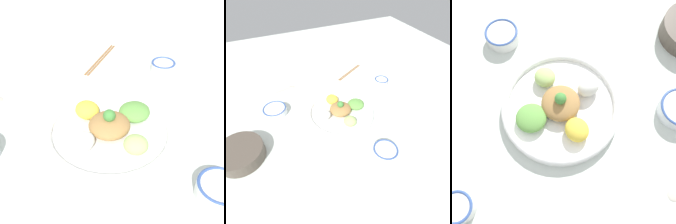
{
  "view_description": "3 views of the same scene",
  "coord_description": "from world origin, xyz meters",
  "views": [
    {
      "loc": [
        -0.34,
        -0.47,
        0.56
      ],
      "look_at": [
        0.06,
        0.03,
        0.05
      ],
      "focal_mm": 50.0,
      "sensor_mm": 36.0,
      "label": 1
    },
    {
      "loc": [
        -0.27,
        -0.62,
        0.68
      ],
      "look_at": [
        -0.0,
        -0.03,
        0.06
      ],
      "focal_mm": 30.0,
      "sensor_mm": 36.0,
      "label": 2
    },
    {
      "loc": [
        0.13,
        0.25,
        0.71
      ],
      "look_at": [
        0.03,
        0.03,
        0.05
      ],
      "focal_mm": 42.0,
      "sensor_mm": 36.0,
      "label": 3
    }
  ],
  "objects": [
    {
      "name": "rice_bowl_blue",
      "position": [
        0.37,
        0.14,
        0.02
      ],
      "size": [
        0.08,
        0.08,
        0.04
      ],
      "color": "white",
      "rests_on": "ground_plane"
    },
    {
      "name": "sauce_bowl_dark",
      "position": [
        0.1,
        -0.29,
        0.02
      ],
      "size": [
        0.1,
        0.1,
        0.04
      ],
      "color": "white",
      "rests_on": "ground_plane"
    },
    {
      "name": "salad_platter",
      "position": [
        0.03,
        -0.0,
        0.02
      ],
      "size": [
        0.34,
        0.34,
        0.09
      ],
      "color": "white",
      "rests_on": "ground_plane"
    },
    {
      "name": "ground_plane",
      "position": [
        0.0,
        0.0,
        0.0
      ],
      "size": [
        2.4,
        2.4,
        0.0
      ],
      "primitive_type": "plane",
      "color": "silver"
    }
  ]
}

